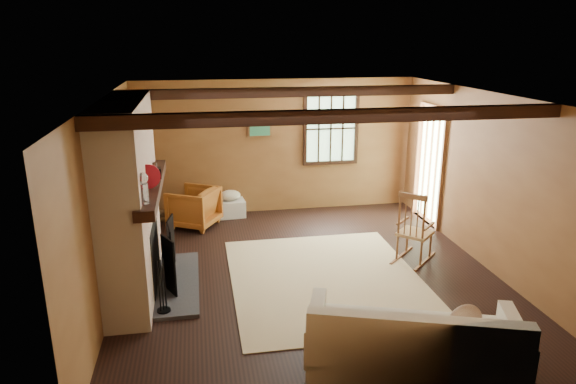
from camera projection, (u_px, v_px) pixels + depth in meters
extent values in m
plane|color=black|center=(308.00, 274.00, 6.99)|extent=(5.50, 5.50, 0.00)
cube|color=brown|center=(276.00, 147.00, 9.23)|extent=(5.00, 0.02, 2.40)
cube|color=brown|center=(384.00, 288.00, 4.05)|extent=(5.00, 0.02, 2.40)
cube|color=brown|center=(108.00, 200.00, 6.22)|extent=(0.02, 5.50, 2.40)
cube|color=brown|center=(486.00, 181.00, 7.07)|extent=(0.02, 5.50, 2.40)
cube|color=white|center=(310.00, 96.00, 6.30)|extent=(5.00, 5.50, 0.02)
cube|color=black|center=(336.00, 116.00, 5.19)|extent=(5.00, 0.12, 0.14)
cube|color=black|center=(292.00, 92.00, 7.45)|extent=(5.00, 0.12, 0.14)
cube|color=black|center=(331.00, 129.00, 9.29)|extent=(1.02, 0.06, 1.32)
cube|color=#B2E4AE|center=(331.00, 129.00, 9.31)|extent=(0.90, 0.01, 1.20)
cube|color=black|center=(331.00, 129.00, 9.30)|extent=(0.90, 0.03, 0.02)
cube|color=brown|center=(429.00, 166.00, 8.72)|extent=(0.06, 1.00, 2.06)
cube|color=#B2E4AE|center=(431.00, 165.00, 8.73)|extent=(0.01, 0.80, 1.85)
cube|color=brown|center=(260.00, 125.00, 9.04)|extent=(0.42, 0.03, 0.42)
cube|color=#277772|center=(260.00, 126.00, 9.03)|extent=(0.36, 0.01, 0.36)
cube|color=#AC5842|center=(129.00, 199.00, 6.26)|extent=(0.50, 2.20, 2.40)
cube|color=black|center=(141.00, 255.00, 6.49)|extent=(0.38, 1.00, 0.85)
cube|color=#39383E|center=(177.00, 283.00, 6.69)|extent=(0.55, 1.80, 0.05)
cube|color=black|center=(152.00, 186.00, 6.27)|extent=(0.22, 2.30, 0.12)
cube|color=black|center=(169.00, 265.00, 6.31)|extent=(0.18, 0.33, 0.72)
cube|color=black|center=(170.00, 253.00, 6.65)|extent=(0.07, 0.36, 0.72)
cube|color=black|center=(171.00, 242.00, 7.00)|extent=(0.08, 0.36, 0.72)
cylinder|color=black|center=(164.00, 310.00, 5.95)|extent=(0.16, 0.16, 0.02)
cylinder|color=black|center=(159.00, 287.00, 5.83)|extent=(0.01, 0.01, 0.65)
cylinder|color=black|center=(162.00, 286.00, 5.86)|extent=(0.01, 0.01, 0.65)
cylinder|color=black|center=(165.00, 284.00, 5.89)|extent=(0.01, 0.01, 0.65)
cylinder|color=silver|center=(144.00, 194.00, 5.40)|extent=(0.10, 0.10, 0.22)
sphere|color=silver|center=(142.00, 178.00, 5.35)|extent=(0.12, 0.12, 0.12)
cylinder|color=#B11420|center=(148.00, 177.00, 5.92)|extent=(0.29, 0.06, 0.29)
cube|color=black|center=(151.00, 173.00, 6.37)|extent=(0.24, 0.17, 0.13)
cylinder|color=black|center=(153.00, 169.00, 6.64)|extent=(0.08, 0.08, 0.10)
cylinder|color=black|center=(154.00, 166.00, 6.83)|extent=(0.08, 0.08, 0.09)
cube|color=#CCBC88|center=(326.00, 279.00, 6.84)|extent=(2.50, 3.00, 0.01)
cube|color=#A88B51|center=(415.00, 233.00, 7.34)|extent=(0.59, 0.59, 0.04)
cube|color=brown|center=(413.00, 197.00, 7.03)|extent=(0.32, 0.33, 0.07)
cylinder|color=brown|center=(430.00, 245.00, 7.44)|extent=(0.03, 0.03, 0.39)
cylinder|color=brown|center=(407.00, 240.00, 7.64)|extent=(0.03, 0.03, 0.39)
cylinder|color=brown|center=(421.00, 253.00, 7.16)|extent=(0.03, 0.03, 0.39)
cylinder|color=brown|center=(397.00, 247.00, 7.36)|extent=(0.03, 0.03, 0.39)
cylinder|color=brown|center=(424.00, 219.00, 7.01)|extent=(0.03, 0.03, 0.67)
cylinder|color=brown|center=(399.00, 214.00, 7.21)|extent=(0.03, 0.03, 0.67)
cylinder|color=brown|center=(418.00, 219.00, 7.07)|extent=(0.02, 0.02, 0.55)
cylinder|color=brown|center=(411.00, 217.00, 7.12)|extent=(0.02, 0.02, 0.55)
cylinder|color=brown|center=(405.00, 216.00, 7.17)|extent=(0.02, 0.02, 0.55)
cube|color=brown|center=(429.00, 226.00, 7.19)|extent=(0.29, 0.29, 0.03)
cube|color=brown|center=(403.00, 221.00, 7.41)|extent=(0.29, 0.29, 0.03)
cube|color=brown|center=(425.00, 261.00, 7.36)|extent=(0.57, 0.56, 0.03)
cube|color=brown|center=(401.00, 255.00, 7.55)|extent=(0.57, 0.56, 0.03)
cube|color=silver|center=(411.00, 352.00, 4.91)|extent=(2.11, 1.44, 0.43)
cube|color=silver|center=(417.00, 345.00, 4.47)|extent=(1.88, 0.75, 0.53)
cube|color=silver|center=(316.00, 326.00, 4.98)|extent=(0.41, 0.87, 0.39)
cube|color=silver|center=(515.00, 342.00, 4.72)|extent=(0.41, 0.87, 0.39)
ellipsoid|color=silver|center=(465.00, 321.00, 4.84)|extent=(0.37, 0.23, 0.35)
cylinder|color=brown|center=(169.00, 218.00, 8.97)|extent=(0.36, 0.11, 0.11)
cylinder|color=brown|center=(175.00, 218.00, 8.99)|extent=(0.36, 0.11, 0.11)
cylinder|color=brown|center=(182.00, 218.00, 9.01)|extent=(0.36, 0.11, 0.11)
cylinder|color=brown|center=(168.00, 212.00, 8.94)|extent=(0.36, 0.11, 0.11)
cylinder|color=brown|center=(175.00, 212.00, 8.96)|extent=(0.36, 0.11, 0.11)
cylinder|color=brown|center=(182.00, 212.00, 8.98)|extent=(0.36, 0.11, 0.11)
cube|color=white|center=(231.00, 208.00, 9.20)|extent=(0.53, 0.42, 0.30)
ellipsoid|color=silver|center=(230.00, 195.00, 9.13)|extent=(0.39, 0.32, 0.18)
imported|color=#BF6026|center=(194.00, 207.00, 8.67)|extent=(1.00, 0.99, 0.67)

